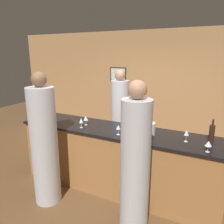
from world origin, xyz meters
TOP-DOWN VIEW (x-y plane):
  - ground_plane at (0.00, 0.00)m, footprint 14.00×14.00m
  - back_wall at (-0.00, 2.16)m, footprint 8.00×0.08m
  - bar_counter at (0.00, 0.00)m, footprint 3.33×0.75m
  - bartender at (-0.32, 0.83)m, footprint 0.35×0.35m
  - guest_0 at (-0.83, -0.75)m, footprint 0.40×0.40m
  - guest_1 at (0.60, -0.71)m, footprint 0.37×0.37m
  - wine_bottle_0 at (0.36, -0.17)m, footprint 0.07×0.07m
  - wine_bottle_1 at (1.39, 0.12)m, footprint 0.07×0.07m
  - ice_bucket at (0.53, 0.03)m, footprint 0.20×0.20m
  - wine_glass_0 at (1.08, -0.03)m, footprint 0.07×0.07m
  - wine_glass_1 at (0.24, -0.02)m, footprint 0.08×0.08m
  - wine_glass_2 at (-1.54, -0.12)m, footprint 0.07×0.07m
  - wine_glass_3 at (-0.55, -0.18)m, footprint 0.07×0.07m
  - wine_glass_4 at (0.13, -0.21)m, footprint 0.06×0.06m
  - wine_glass_5 at (-0.56, -0.03)m, footprint 0.08×0.08m
  - wine_glass_6 at (0.37, -0.05)m, footprint 0.06×0.06m
  - wine_glass_7 at (1.37, -0.26)m, footprint 0.08×0.08m

SIDE VIEW (x-z plane):
  - ground_plane at x=0.00m, z-range 0.00..0.00m
  - bar_counter at x=0.00m, z-range 0.00..1.08m
  - bartender at x=-0.32m, z-range -0.06..1.90m
  - guest_1 at x=0.60m, z-range -0.07..1.90m
  - guest_0 at x=-0.83m, z-range -0.07..1.94m
  - ice_bucket at x=0.53m, z-range 1.07..1.25m
  - wine_glass_2 at x=-1.54m, z-range 1.11..1.25m
  - wine_glass_7 at x=1.37m, z-range 1.11..1.26m
  - wine_bottle_0 at x=0.36m, z-range 1.04..1.33m
  - wine_glass_4 at x=0.13m, z-range 1.11..1.27m
  - wine_glass_3 at x=-0.55m, z-range 1.11..1.27m
  - wine_glass_5 at x=-0.56m, z-range 1.11..1.27m
  - wine_glass_1 at x=0.24m, z-range 1.12..1.28m
  - wine_bottle_1 at x=1.39m, z-range 1.04..1.36m
  - wine_glass_0 at x=1.08m, z-range 1.12..1.29m
  - wine_glass_6 at x=0.37m, z-range 1.12..1.30m
  - back_wall at x=0.00m, z-range 0.00..2.80m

